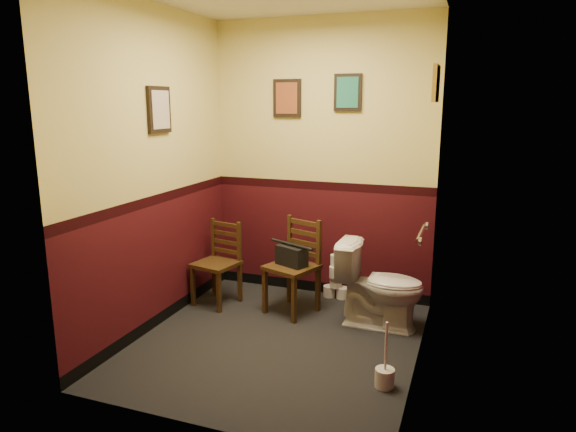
% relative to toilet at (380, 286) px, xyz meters
% --- Properties ---
extents(floor, '(2.20, 2.40, 0.00)m').
position_rel_toilet_xyz_m(floor, '(-0.72, -0.60, -0.37)').
color(floor, black).
rests_on(floor, ground).
extents(wall_back, '(2.20, 0.00, 2.70)m').
position_rel_toilet_xyz_m(wall_back, '(-0.72, 0.60, 0.98)').
color(wall_back, '#390B12').
rests_on(wall_back, ground).
extents(wall_front, '(2.20, 0.00, 2.70)m').
position_rel_toilet_xyz_m(wall_front, '(-0.72, -1.80, 0.98)').
color(wall_front, '#390B12').
rests_on(wall_front, ground).
extents(wall_left, '(0.00, 2.40, 2.70)m').
position_rel_toilet_xyz_m(wall_left, '(-1.82, -0.60, 0.98)').
color(wall_left, '#390B12').
rests_on(wall_left, ground).
extents(wall_right, '(0.00, 2.40, 2.70)m').
position_rel_toilet_xyz_m(wall_right, '(0.38, -0.60, 0.98)').
color(wall_right, '#390B12').
rests_on(wall_right, ground).
extents(grab_bar, '(0.05, 0.56, 0.06)m').
position_rel_toilet_xyz_m(grab_bar, '(0.35, -0.35, 0.58)').
color(grab_bar, silver).
rests_on(grab_bar, wall_right).
extents(framed_print_back_a, '(0.28, 0.04, 0.36)m').
position_rel_toilet_xyz_m(framed_print_back_a, '(-1.07, 0.58, 1.58)').
color(framed_print_back_a, black).
rests_on(framed_print_back_a, wall_back).
extents(framed_print_back_b, '(0.26, 0.04, 0.34)m').
position_rel_toilet_xyz_m(framed_print_back_b, '(-0.47, 0.58, 1.63)').
color(framed_print_back_b, black).
rests_on(framed_print_back_b, wall_back).
extents(framed_print_left, '(0.04, 0.30, 0.38)m').
position_rel_toilet_xyz_m(framed_print_left, '(-1.80, -0.50, 1.48)').
color(framed_print_left, black).
rests_on(framed_print_left, wall_left).
extents(framed_print_right, '(0.04, 0.34, 0.28)m').
position_rel_toilet_xyz_m(framed_print_right, '(0.36, 0.00, 1.68)').
color(framed_print_right, olive).
rests_on(framed_print_right, wall_right).
extents(toilet, '(0.75, 0.43, 0.73)m').
position_rel_toilet_xyz_m(toilet, '(0.00, 0.00, 0.00)').
color(toilet, white).
rests_on(toilet, floor).
extents(toilet_brush, '(0.13, 0.13, 0.48)m').
position_rel_toilet_xyz_m(toilet_brush, '(0.22, -0.98, -0.29)').
color(toilet_brush, silver).
rests_on(toilet_brush, floor).
extents(chair_left, '(0.44, 0.44, 0.80)m').
position_rel_toilet_xyz_m(chair_left, '(-1.56, 0.00, 0.03)').
color(chair_left, '#523618').
rests_on(chair_left, floor).
extents(chair_right, '(0.52, 0.52, 0.87)m').
position_rel_toilet_xyz_m(chair_right, '(-0.81, 0.06, 0.07)').
color(chair_right, '#523618').
rests_on(chair_right, floor).
extents(handbag, '(0.32, 0.25, 0.21)m').
position_rel_toilet_xyz_m(handbag, '(-0.82, 0.02, 0.18)').
color(handbag, black).
rests_on(handbag, chair_right).
extents(tp_stack, '(0.25, 0.15, 0.44)m').
position_rel_toilet_xyz_m(tp_stack, '(-0.53, 0.51, -0.18)').
color(tp_stack, silver).
rests_on(tp_stack, floor).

